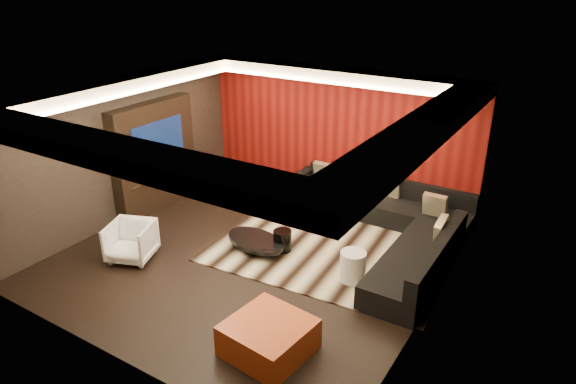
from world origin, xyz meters
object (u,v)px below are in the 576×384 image
Objects in this scene: white_side_table at (353,267)px; sectional_sofa at (391,224)px; coffee_table at (256,244)px; armchair at (131,241)px; orange_ottoman at (269,337)px; drum_stool at (282,240)px.

white_side_table is 1.67m from sectional_sofa.
sectional_sofa is (1.84, 1.70, 0.14)m from coffee_table.
armchair is 4.60m from sectional_sofa.
orange_ottoman is at bearing -92.94° from sectional_sofa.
armchair is at bearing -142.49° from drum_stool.
coffee_table is at bearing -151.26° from drum_stool.
orange_ottoman is 1.35× the size of armchair.
sectional_sofa is (-0.02, 1.67, 0.01)m from white_side_table.
armchair reaches higher than drum_stool.
coffee_table is at bearing 18.28° from armchair.
sectional_sofa is (0.19, 3.74, 0.04)m from orange_ottoman.
sectional_sofa reaches higher than coffee_table.
orange_ottoman is (1.65, -2.04, 0.10)m from coffee_table.
coffee_table is 0.33× the size of sectional_sofa.
drum_stool is at bearing 28.74° from coffee_table.
orange_ottoman is at bearing -51.12° from coffee_table.
white_side_table is (1.86, 0.02, 0.14)m from coffee_table.
drum_stool is 0.73× the size of white_side_table.
coffee_table is 1.21× the size of orange_ottoman.
drum_stool reaches higher than coffee_table.
coffee_table is 2.11m from armchair.
orange_ottoman is 0.27× the size of sectional_sofa.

